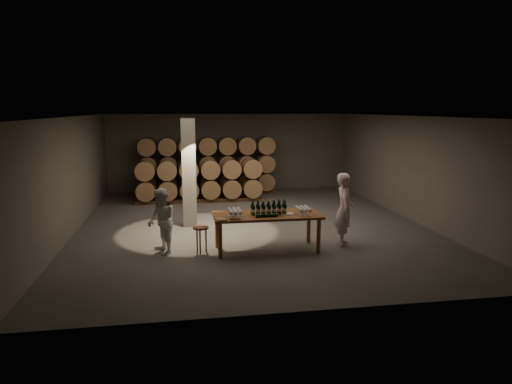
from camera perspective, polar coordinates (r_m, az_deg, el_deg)
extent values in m
plane|color=#4E4B49|center=(13.67, -0.61, -4.09)|extent=(12.00, 12.00, 0.00)
plane|color=#605E59|center=(13.23, -0.64, 9.44)|extent=(12.00, 12.00, 0.00)
plane|color=#69645A|center=(19.27, -3.37, 4.97)|extent=(10.00, 0.00, 10.00)
plane|color=#69645A|center=(7.58, 6.35, -3.58)|extent=(10.00, 0.00, 10.00)
plane|color=#69645A|center=(13.53, -22.05, 1.90)|extent=(0.00, 12.00, 12.00)
plane|color=#69645A|center=(14.95, 18.70, 2.86)|extent=(0.00, 12.00, 12.00)
cube|color=slate|center=(13.40, -8.39, 2.48)|extent=(0.40, 0.40, 3.20)
cylinder|color=brown|center=(10.61, -4.51, -6.06)|extent=(0.10, 0.10, 0.84)
cylinder|color=brown|center=(11.06, 7.83, -5.45)|extent=(0.10, 0.10, 0.84)
cylinder|color=brown|center=(11.44, -4.88, -4.85)|extent=(0.10, 0.10, 0.84)
cylinder|color=brown|center=(11.85, 6.60, -4.34)|extent=(0.10, 0.10, 0.84)
cube|color=brown|center=(11.07, 1.37, -2.93)|extent=(2.60, 1.10, 0.06)
cube|color=#58331E|center=(18.32, -5.94, -0.22)|extent=(5.48, 0.10, 0.12)
cube|color=#58331E|center=(18.91, -6.05, 0.11)|extent=(5.48, 0.10, 0.12)
cylinder|color=#9E7147|center=(18.56, -13.25, 0.98)|extent=(0.70, 0.95, 0.70)
cylinder|color=black|center=(18.30, -13.30, 0.85)|extent=(0.73, 0.04, 0.73)
cylinder|color=black|center=(18.81, -13.20, 1.11)|extent=(0.73, 0.04, 0.73)
cylinder|color=#9E7147|center=(18.52, -10.84, 1.05)|extent=(0.70, 0.95, 0.70)
cylinder|color=black|center=(18.26, -10.86, 0.92)|extent=(0.73, 0.04, 0.73)
cylinder|color=black|center=(18.78, -10.82, 1.18)|extent=(0.73, 0.04, 0.73)
cylinder|color=#9E7147|center=(18.51, -8.43, 1.12)|extent=(0.70, 0.95, 0.70)
cylinder|color=black|center=(18.26, -8.41, 0.99)|extent=(0.73, 0.04, 0.73)
cylinder|color=black|center=(18.77, -8.44, 1.25)|extent=(0.73, 0.04, 0.73)
cylinder|color=#9E7147|center=(18.54, -6.02, 1.19)|extent=(0.70, 0.95, 0.70)
cylinder|color=black|center=(18.29, -5.97, 1.06)|extent=(0.73, 0.04, 0.73)
cylinder|color=black|center=(18.80, -6.07, 1.32)|extent=(0.73, 0.04, 0.73)
cylinder|color=#9E7147|center=(18.60, -3.62, 1.26)|extent=(0.70, 0.95, 0.70)
cylinder|color=black|center=(18.35, -3.54, 1.13)|extent=(0.73, 0.04, 0.73)
cylinder|color=black|center=(18.86, -3.70, 1.38)|extent=(0.73, 0.04, 0.73)
cylinder|color=#9E7147|center=(18.70, -1.24, 1.32)|extent=(0.70, 0.95, 0.70)
cylinder|color=black|center=(18.44, -1.13, 1.20)|extent=(0.73, 0.04, 0.73)
cylinder|color=black|center=(18.95, -1.35, 1.45)|extent=(0.73, 0.04, 0.73)
cylinder|color=#9E7147|center=(18.82, 1.11, 1.39)|extent=(0.70, 0.95, 0.70)
cylinder|color=black|center=(18.57, 1.26, 1.26)|extent=(0.73, 0.04, 0.73)
cylinder|color=black|center=(19.08, 0.97, 1.51)|extent=(0.73, 0.04, 0.73)
cylinder|color=#9E7147|center=(18.45, -13.34, 3.24)|extent=(0.70, 0.95, 0.70)
cylinder|color=black|center=(18.20, -13.40, 3.14)|extent=(0.73, 0.04, 0.73)
cylinder|color=black|center=(18.71, -13.29, 3.34)|extent=(0.73, 0.04, 0.73)
cylinder|color=#9E7147|center=(18.42, -10.92, 3.32)|extent=(0.70, 0.95, 0.70)
cylinder|color=black|center=(18.16, -10.94, 3.22)|extent=(0.73, 0.04, 0.73)
cylinder|color=black|center=(18.67, -10.90, 3.42)|extent=(0.73, 0.04, 0.73)
cylinder|color=#9E7147|center=(18.41, -8.49, 3.40)|extent=(0.70, 0.95, 0.70)
cylinder|color=black|center=(18.15, -8.47, 3.30)|extent=(0.73, 0.04, 0.73)
cylinder|color=black|center=(18.67, -8.50, 3.49)|extent=(0.73, 0.04, 0.73)
cylinder|color=#9E7147|center=(18.44, -6.06, 3.46)|extent=(0.70, 0.95, 0.70)
cylinder|color=black|center=(18.18, -6.01, 3.36)|extent=(0.73, 0.04, 0.73)
cylinder|color=black|center=(18.70, -6.11, 3.56)|extent=(0.73, 0.04, 0.73)
cylinder|color=#9E7147|center=(18.50, -3.65, 3.52)|extent=(0.70, 0.95, 0.70)
cylinder|color=black|center=(18.24, -3.56, 3.43)|extent=(0.73, 0.04, 0.73)
cylinder|color=black|center=(18.76, -3.73, 3.62)|extent=(0.73, 0.04, 0.73)
cylinder|color=#9E7147|center=(18.59, -1.25, 3.58)|extent=(0.70, 0.95, 0.70)
cylinder|color=black|center=(18.34, -1.13, 3.48)|extent=(0.73, 0.04, 0.73)
cylinder|color=black|center=(18.85, -1.36, 3.67)|extent=(0.73, 0.04, 0.73)
cylinder|color=#9E7147|center=(18.72, 1.12, 3.62)|extent=(0.70, 0.95, 0.70)
cylinder|color=black|center=(18.47, 1.27, 3.53)|extent=(0.73, 0.04, 0.73)
cylinder|color=black|center=(18.97, 0.97, 3.71)|extent=(0.73, 0.04, 0.73)
cylinder|color=#9E7147|center=(18.38, -13.44, 5.53)|extent=(0.70, 0.95, 0.70)
cylinder|color=black|center=(18.12, -13.50, 5.46)|extent=(0.73, 0.04, 0.73)
cylinder|color=black|center=(18.64, -13.39, 5.60)|extent=(0.73, 0.04, 0.73)
cylinder|color=#9E7147|center=(18.34, -11.00, 5.62)|extent=(0.70, 0.95, 0.70)
cylinder|color=black|center=(18.08, -11.02, 5.55)|extent=(0.73, 0.04, 0.73)
cylinder|color=black|center=(18.60, -10.98, 5.68)|extent=(0.73, 0.04, 0.73)
cylinder|color=#9E7147|center=(18.34, -8.55, 5.69)|extent=(0.70, 0.95, 0.70)
cylinder|color=black|center=(18.08, -8.54, 5.62)|extent=(0.73, 0.04, 0.73)
cylinder|color=black|center=(18.60, -8.57, 5.75)|extent=(0.73, 0.04, 0.73)
cylinder|color=#9E7147|center=(18.37, -6.11, 5.75)|extent=(0.70, 0.95, 0.70)
cylinder|color=black|center=(18.11, -6.06, 5.69)|extent=(0.73, 0.04, 0.73)
cylinder|color=black|center=(18.62, -6.15, 5.82)|extent=(0.73, 0.04, 0.73)
cylinder|color=#9E7147|center=(18.43, -3.67, 5.81)|extent=(0.70, 0.95, 0.70)
cylinder|color=black|center=(18.17, -3.59, 5.74)|extent=(0.73, 0.04, 0.73)
cylinder|color=black|center=(18.68, -3.75, 5.87)|extent=(0.73, 0.04, 0.73)
cylinder|color=#9E7147|center=(18.52, -1.26, 5.85)|extent=(0.70, 0.95, 0.70)
cylinder|color=black|center=(18.26, -1.14, 5.79)|extent=(0.73, 0.04, 0.73)
cylinder|color=black|center=(18.78, -1.37, 5.91)|extent=(0.73, 0.04, 0.73)
cylinder|color=#9E7147|center=(18.65, 1.13, 5.88)|extent=(0.70, 0.95, 0.70)
cylinder|color=black|center=(18.39, 1.27, 5.82)|extent=(0.73, 0.04, 0.73)
cylinder|color=black|center=(18.90, 0.98, 5.94)|extent=(0.73, 0.04, 0.73)
cube|color=#58331E|center=(16.93, -6.96, -1.13)|extent=(4.70, 0.10, 0.12)
cube|color=#58331E|center=(17.51, -7.05, -0.74)|extent=(4.70, 0.10, 0.12)
cylinder|color=#9E7147|center=(17.18, -13.54, 0.22)|extent=(0.70, 0.95, 0.70)
cylinder|color=black|center=(16.92, -13.60, 0.07)|extent=(0.73, 0.04, 0.73)
cylinder|color=black|center=(17.43, -13.48, 0.37)|extent=(0.73, 0.04, 0.73)
cylinder|color=#9E7147|center=(17.14, -10.94, 0.30)|extent=(0.70, 0.95, 0.70)
cylinder|color=black|center=(16.88, -10.96, 0.15)|extent=(0.73, 0.04, 0.73)
cylinder|color=black|center=(17.40, -10.92, 0.45)|extent=(0.73, 0.04, 0.73)
cylinder|color=#9E7147|center=(17.13, -8.34, 0.38)|extent=(0.70, 0.95, 0.70)
cylinder|color=black|center=(16.88, -8.32, 0.23)|extent=(0.73, 0.04, 0.73)
cylinder|color=black|center=(17.39, -8.35, 0.52)|extent=(0.73, 0.04, 0.73)
cylinder|color=#9E7147|center=(17.16, -5.73, 0.45)|extent=(0.70, 0.95, 0.70)
cylinder|color=black|center=(16.91, -5.67, 0.30)|extent=(0.73, 0.04, 0.73)
cylinder|color=black|center=(17.42, -5.79, 0.60)|extent=(0.73, 0.04, 0.73)
cylinder|color=#9E7147|center=(17.23, -3.14, 0.53)|extent=(0.70, 0.95, 0.70)
cylinder|color=black|center=(16.98, -3.05, 0.38)|extent=(0.73, 0.04, 0.73)
cylinder|color=black|center=(17.49, -3.24, 0.67)|extent=(0.73, 0.04, 0.73)
cylinder|color=#9E7147|center=(17.33, -0.58, 0.60)|extent=(0.70, 0.95, 0.70)
cylinder|color=black|center=(17.08, -0.45, 0.46)|extent=(0.73, 0.04, 0.73)
cylinder|color=black|center=(17.58, -0.71, 0.74)|extent=(0.73, 0.04, 0.73)
cylinder|color=#9E7147|center=(17.07, -13.65, 2.67)|extent=(0.70, 0.95, 0.70)
cylinder|color=black|center=(16.81, -13.71, 2.55)|extent=(0.73, 0.04, 0.73)
cylinder|color=black|center=(17.32, -13.59, 2.78)|extent=(0.73, 0.04, 0.73)
cylinder|color=#9E7147|center=(17.03, -11.03, 2.75)|extent=(0.70, 0.95, 0.70)
cylinder|color=black|center=(16.77, -11.05, 2.64)|extent=(0.73, 0.04, 0.73)
cylinder|color=black|center=(17.28, -11.01, 2.87)|extent=(0.73, 0.04, 0.73)
cylinder|color=#9E7147|center=(17.02, -8.40, 2.83)|extent=(0.70, 0.95, 0.70)
cylinder|color=black|center=(16.76, -8.38, 2.72)|extent=(0.73, 0.04, 0.73)
cylinder|color=black|center=(17.28, -8.42, 2.94)|extent=(0.73, 0.04, 0.73)
cylinder|color=#9E7147|center=(17.05, -5.78, 2.90)|extent=(0.70, 0.95, 0.70)
cylinder|color=black|center=(16.80, -5.72, 2.79)|extent=(0.73, 0.04, 0.73)
cylinder|color=black|center=(17.31, -5.83, 3.01)|extent=(0.73, 0.04, 0.73)
cylinder|color=#9E7147|center=(17.12, -3.17, 2.97)|extent=(0.70, 0.95, 0.70)
cylinder|color=black|center=(16.86, -3.07, 2.86)|extent=(0.73, 0.04, 0.73)
cylinder|color=black|center=(17.38, -3.26, 3.08)|extent=(0.73, 0.04, 0.73)
cylinder|color=#9E7147|center=(17.22, -0.59, 3.03)|extent=(0.70, 0.95, 0.70)
cylinder|color=black|center=(16.97, -0.45, 2.92)|extent=(0.73, 0.04, 0.73)
cylinder|color=black|center=(17.48, -0.72, 3.14)|extent=(0.73, 0.04, 0.73)
cylinder|color=black|center=(10.92, -0.34, -2.33)|extent=(0.08, 0.08, 0.23)
cylinder|color=silver|center=(10.92, -0.34, -2.38)|extent=(0.09, 0.09, 0.07)
cylinder|color=black|center=(10.89, -0.34, -1.49)|extent=(0.03, 0.03, 0.09)
cylinder|color=gold|center=(10.88, -0.34, -1.22)|extent=(0.04, 0.04, 0.03)
cylinder|color=black|center=(11.07, -0.47, -2.16)|extent=(0.08, 0.08, 0.23)
cylinder|color=silver|center=(11.07, -0.47, -2.21)|extent=(0.09, 0.09, 0.07)
cylinder|color=black|center=(11.03, -0.47, -1.33)|extent=(0.03, 0.03, 0.09)
cylinder|color=maroon|center=(11.02, -0.47, -1.06)|extent=(0.04, 0.04, 0.03)
cylinder|color=black|center=(10.94, 0.33, -2.30)|extent=(0.08, 0.08, 0.23)
cylinder|color=silver|center=(10.94, 0.33, -2.36)|extent=(0.09, 0.09, 0.07)
cylinder|color=black|center=(10.91, 0.33, -1.47)|extent=(0.03, 0.03, 0.09)
cylinder|color=maroon|center=(10.90, 0.33, -1.19)|extent=(0.04, 0.04, 0.03)
cylinder|color=black|center=(11.09, 0.20, -2.13)|extent=(0.08, 0.08, 0.23)
cylinder|color=silver|center=(11.09, 0.20, -2.19)|extent=(0.09, 0.09, 0.07)
cylinder|color=black|center=(11.05, 0.20, -1.31)|extent=(0.03, 0.03, 0.09)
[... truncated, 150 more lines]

